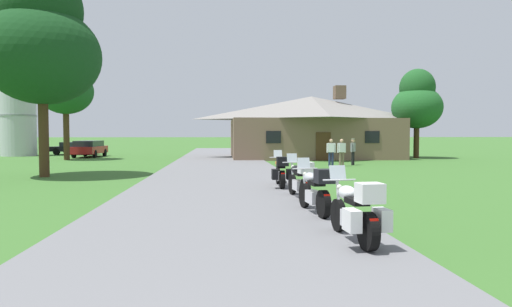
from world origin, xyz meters
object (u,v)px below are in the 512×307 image
(tree_left_near, at_px, (42,42))
(parked_red_suv_far_left, at_px, (90,148))
(bystander_white_shirt_beside_signpost, at_px, (342,151))
(motorcycle_silver_second_in_row, at_px, (315,190))
(tree_left_far, at_px, (65,85))
(motorcycle_black_third_in_row, at_px, (300,180))
(motorcycle_orange_farthest_in_row, at_px, (281,172))
(metal_silo_distant, at_px, (18,111))
(motorcycle_white_nearest_to_camera, at_px, (357,212))
(bystander_white_shirt_near_lodge, at_px, (331,151))
(parked_black_sedan_far_left, at_px, (74,148))
(tree_right_of_lodge, at_px, (417,102))
(bystander_gray_shirt_by_tree, at_px, (353,150))

(tree_left_near, bearing_deg, parked_red_suv_far_left, 100.00)
(bystander_white_shirt_beside_signpost, xyz_separation_m, tree_left_near, (-15.46, -5.35, 5.21))
(motorcycle_silver_second_in_row, height_order, tree_left_far, tree_left_far)
(tree_left_near, bearing_deg, tree_left_far, 104.92)
(bystander_white_shirt_beside_signpost, xyz_separation_m, tree_left_far, (-19.05, 8.14, 4.74))
(motorcycle_black_third_in_row, distance_m, motorcycle_orange_farthest_in_row, 2.82)
(tree_left_near, height_order, metal_silo_distant, tree_left_near)
(motorcycle_black_third_in_row, xyz_separation_m, motorcycle_orange_farthest_in_row, (-0.18, 2.81, -0.01))
(motorcycle_silver_second_in_row, height_order, tree_left_near, tree_left_near)
(motorcycle_silver_second_in_row, bearing_deg, tree_left_far, 113.74)
(motorcycle_white_nearest_to_camera, relative_size, bystander_white_shirt_beside_signpost, 1.25)
(motorcycle_white_nearest_to_camera, distance_m, bystander_white_shirt_near_lodge, 19.23)
(parked_black_sedan_far_left, bearing_deg, metal_silo_distant, 126.58)
(motorcycle_silver_second_in_row, relative_size, tree_left_far, 0.25)
(motorcycle_silver_second_in_row, relative_size, tree_right_of_lodge, 0.29)
(motorcycle_white_nearest_to_camera, xyz_separation_m, bystander_white_shirt_beside_signpost, (5.02, 18.66, 0.32))
(tree_left_near, bearing_deg, motorcycle_black_third_in_row, -37.41)
(bystander_white_shirt_beside_signpost, height_order, parked_red_suv_far_left, bystander_white_shirt_beside_signpost)
(motorcycle_black_third_in_row, distance_m, tree_left_near, 14.23)
(tree_right_of_lodge, bearing_deg, bystander_white_shirt_near_lodge, -138.17)
(motorcycle_silver_second_in_row, xyz_separation_m, parked_red_suv_far_left, (-13.44, 28.04, 0.16))
(motorcycle_silver_second_in_row, xyz_separation_m, tree_right_of_lodge, (13.72, 24.10, 3.98))
(motorcycle_white_nearest_to_camera, relative_size, motorcycle_silver_second_in_row, 1.00)
(motorcycle_black_third_in_row, relative_size, bystander_gray_shirt_by_tree, 1.24)
(tree_left_far, distance_m, parked_red_suv_far_left, 6.42)
(motorcycle_white_nearest_to_camera, distance_m, motorcycle_black_third_in_row, 5.35)
(motorcycle_white_nearest_to_camera, distance_m, parked_black_sedan_far_left, 38.93)
(bystander_gray_shirt_by_tree, relative_size, tree_left_far, 0.20)
(bystander_gray_shirt_by_tree, distance_m, tree_left_far, 21.83)
(bystander_white_shirt_near_lodge, height_order, tree_left_near, tree_left_near)
(parked_red_suv_far_left, bearing_deg, tree_left_far, -95.60)
(tree_left_far, bearing_deg, parked_red_suv_far_left, 83.26)
(motorcycle_white_nearest_to_camera, height_order, bystander_gray_shirt_by_tree, bystander_gray_shirt_by_tree)
(tree_left_near, distance_m, parked_red_suv_far_left, 18.67)
(bystander_white_shirt_beside_signpost, bearing_deg, tree_right_of_lodge, -143.20)
(motorcycle_black_third_in_row, relative_size, parked_red_suv_far_left, 0.45)
(bystander_white_shirt_beside_signpost, distance_m, bystander_gray_shirt_by_tree, 1.32)
(motorcycle_orange_farthest_in_row, relative_size, tree_left_far, 0.25)
(motorcycle_white_nearest_to_camera, xyz_separation_m, metal_silo_distant, (-20.49, 33.48, 3.40))
(parked_red_suv_far_left, bearing_deg, motorcycle_black_third_in_row, -61.00)
(bystander_white_shirt_beside_signpost, bearing_deg, tree_left_near, 11.81)
(tree_left_near, xyz_separation_m, metal_silo_distant, (-10.05, 20.17, -2.13))
(motorcycle_white_nearest_to_camera, distance_m, bystander_white_shirt_beside_signpost, 19.33)
(tree_right_of_lodge, bearing_deg, tree_left_far, -179.62)
(motorcycle_silver_second_in_row, distance_m, tree_left_far, 28.13)
(motorcycle_white_nearest_to_camera, xyz_separation_m, parked_red_suv_far_left, (-13.55, 30.93, 0.17))
(motorcycle_black_third_in_row, bearing_deg, bystander_gray_shirt_by_tree, 61.83)
(tree_left_far, xyz_separation_m, parked_black_sedan_far_left, (-2.24, 8.57, -5.03))
(metal_silo_distant, bearing_deg, tree_left_far, -46.00)
(bystander_white_shirt_beside_signpost, bearing_deg, motorcycle_orange_farthest_in_row, 56.32)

